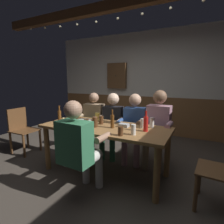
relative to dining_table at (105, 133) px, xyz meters
The scene contains 30 objects.
ground_plane 0.65m from the dining_table, 90.00° to the right, with size 6.80×6.80×0.00m, color #423A33.
back_wall_upper 2.76m from the dining_table, 90.00° to the left, with size 5.67×0.12×1.68m, color beige.
back_wall_wainscot 2.49m from the dining_table, 90.00° to the left, with size 5.67×0.12×0.99m, color brown.
ceiling_beam 2.01m from the dining_table, 90.00° to the left, with size 5.10×0.14×0.16m, color brown.
dining_table is the anchor object (origin of this frame).
person_0 0.89m from the dining_table, 135.88° to the left, with size 0.55×0.56×1.19m.
person_1 0.67m from the dining_table, 108.10° to the left, with size 0.53×0.53×1.20m.
person_2 0.67m from the dining_table, 70.06° to the left, with size 0.56×0.56×1.20m.
person_3 0.91m from the dining_table, 44.72° to the left, with size 0.52×0.51×1.28m.
person_4 0.64m from the dining_table, 89.79° to the right, with size 0.55×0.53×1.21m.
chair_empty_near_left 1.90m from the dining_table, behind, with size 0.45×0.45×0.88m.
table_candle 0.73m from the dining_table, behind, with size 0.04×0.04×0.08m, color #F9E08C.
condiment_caddy 0.32m from the dining_table, 18.72° to the left, with size 0.14×0.10×0.05m, color #B2B7BC.
plate_0 0.55m from the dining_table, 148.27° to the right, with size 0.28×0.28×0.01m, color white.
plate_1 0.53m from the dining_table, 163.96° to the left, with size 0.26×0.26×0.01m, color white.
bottle_0 0.66m from the dining_table, ahead, with size 0.06×0.06×0.28m.
bottle_1 0.26m from the dining_table, 11.09° to the right, with size 0.05×0.05×0.27m.
bottle_2 0.84m from the dining_table, behind, with size 0.06×0.06×0.27m.
bottle_3 0.87m from the dining_table, 157.13° to the left, with size 0.06×0.06×0.21m.
pint_glass_0 0.59m from the dining_table, 16.71° to the left, with size 0.06×0.06×0.14m, color white.
pint_glass_1 0.60m from the dining_table, 20.62° to the right, with size 0.06×0.06×0.14m, color white.
pint_glass_2 0.46m from the dining_table, 136.65° to the left, with size 0.08×0.08×0.13m, color #E5C64C.
pint_glass_3 0.70m from the dining_table, behind, with size 0.08×0.08×0.12m, color #E5C64C.
pint_glass_4 0.36m from the dining_table, 114.75° to the right, with size 0.06×0.06×0.15m, color #4C2D19.
pint_glass_5 0.53m from the dining_table, 36.92° to the right, with size 0.07×0.07×0.11m, color #4C2D19.
pint_glass_6 0.22m from the dining_table, 141.70° to the left, with size 0.07×0.07×0.13m, color #4C2D19.
pint_glass_7 0.23m from the dining_table, 135.53° to the right, with size 0.08×0.08×0.15m, color #4C2D19.
pint_glass_8 0.72m from the dining_table, 21.15° to the left, with size 0.06×0.06×0.15m, color white.
wall_dart_cabinet 2.70m from the dining_table, 111.78° to the left, with size 0.56×0.15×0.70m.
string_lights 1.83m from the dining_table, 90.00° to the left, with size 4.00×0.04×0.13m.
Camera 1 is at (1.29, -2.23, 1.44)m, focal length 28.48 mm.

